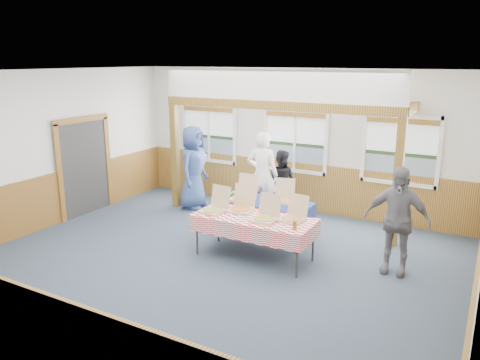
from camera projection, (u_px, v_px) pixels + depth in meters
name	position (u px, v px, depth m)	size (l,w,h in m)	color
floor	(215.00, 263.00, 8.02)	(8.00, 8.00, 0.00)	#2C3647
ceiling	(212.00, 72.00, 7.22)	(8.00, 8.00, 0.00)	white
wall_back	(296.00, 140.00, 10.58)	(8.00, 8.00, 0.00)	silver
wall_front	(26.00, 244.00, 4.66)	(8.00, 8.00, 0.00)	silver
wall_left	(47.00, 150.00, 9.50)	(8.00, 8.00, 0.00)	silver
wainscot_back	(294.00, 185.00, 10.83)	(7.98, 0.05, 1.10)	brown
wainscot_front	(39.00, 336.00, 4.95)	(7.98, 0.05, 1.10)	brown
wainscot_left	(53.00, 199.00, 9.75)	(0.05, 6.98, 1.10)	brown
wainscot_right	(476.00, 287.00, 6.02)	(0.05, 6.98, 1.10)	brown
cased_opening	(84.00, 168.00, 10.38)	(0.06, 1.30, 2.10)	#2F2F2F
window_left	(209.00, 130.00, 11.61)	(1.56, 0.10, 1.46)	white
window_mid	(295.00, 137.00, 10.53)	(1.56, 0.10, 1.46)	white
window_right	(401.00, 146.00, 9.44)	(1.56, 0.10, 1.46)	white
post_left	(175.00, 156.00, 10.84)	(0.15, 0.15, 2.40)	#593D13
post_right	(397.00, 183.00, 8.49)	(0.15, 0.15, 2.40)	#593D13
cross_beam	(274.00, 105.00, 9.34)	(5.15, 0.18, 0.18)	#593D13
table_left	(264.00, 204.00, 8.92)	(1.97, 1.29, 0.76)	#2F2F2F
table_right	(254.00, 220.00, 8.05)	(2.21, 1.28, 0.76)	#2F2F2F
pizza_box_a	(243.00, 196.00, 8.99)	(0.43, 0.52, 0.46)	tan
pizza_box_b	(284.00, 199.00, 8.87)	(0.48, 0.54, 0.41)	tan
pizza_box_c	(214.00, 208.00, 8.29)	(0.44, 0.51, 0.43)	tan
pizza_box_d	(241.00, 207.00, 8.35)	(0.48, 0.55, 0.44)	tan
pizza_box_e	(265.00, 217.00, 7.84)	(0.39, 0.48, 0.42)	tan
pizza_box_f	(293.00, 217.00, 7.83)	(0.42, 0.49, 0.41)	tan
veggie_tray	(230.00, 194.00, 9.25)	(0.37, 0.37, 0.09)	black
drink_glass	(295.00, 225.00, 7.41)	(0.07, 0.07, 0.15)	#935918
woman_white	(262.00, 175.00, 10.16)	(0.69, 0.45, 1.89)	white
woman_black	(280.00, 182.00, 10.40)	(0.71, 0.55, 1.46)	black
man_blue	(193.00, 167.00, 10.77)	(0.94, 0.61, 1.93)	#374E8A
person_grey	(397.00, 220.00, 7.47)	(1.04, 0.43, 1.78)	slate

